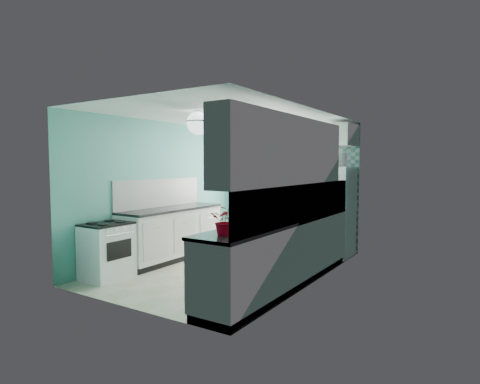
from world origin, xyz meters
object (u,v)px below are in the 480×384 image
Objects in this scene: sink at (312,213)px; fruit_bowl at (243,228)px; stove at (107,250)px; ceiling_light at (198,123)px; potted_plant at (225,220)px; microwave at (333,160)px; fridge at (332,211)px.

sink reaches higher than fruit_bowl.
stove is at bearing -140.72° from sink.
ceiling_light is 1.06× the size of potted_plant.
stove is at bearing 53.80° from microwave.
ceiling_light is at bearing -132.73° from sink.
potted_plant is at bearing -92.05° from sink.
ceiling_light is at bearing 28.52° from stove.
ceiling_light is 0.43× the size of stove.
fridge is 6.80× the size of fruit_bowl.
sink is at bearing -82.77° from fridge.
fridge is 5.07× the size of potted_plant.
ceiling_light is 1.94m from fruit_bowl.
sink reaches higher than potted_plant.
sink is at bearing 89.90° from potted_plant.
ceiling_light is 0.21× the size of fridge.
fruit_bowl is at bearing -85.68° from fridge.
fruit_bowl is (-0.00, -2.09, 0.04)m from sink.
fridge reaches higher than fruit_bowl.
potted_plant is 3.73m from microwave.
stove is at bearing -122.10° from fridge.
microwave is (-0.09, 1.21, 0.87)m from sink.
sink is at bearing 49.22° from ceiling_light.
fruit_bowl is 0.39m from potted_plant.
fridge is at bearing 53.03° from stove.
microwave is (-0.09, 3.30, 0.83)m from fruit_bowl.
stove is (-2.31, -3.31, -0.40)m from fridge.
fridge is 2.03× the size of stove.
ceiling_light is 1.42× the size of fruit_bowl.
sink is 2.09m from fruit_bowl.
potted_plant is (-0.00, -2.46, 0.17)m from sink.
sink is (0.09, -1.21, 0.10)m from fridge.
microwave reaches higher than fruit_bowl.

